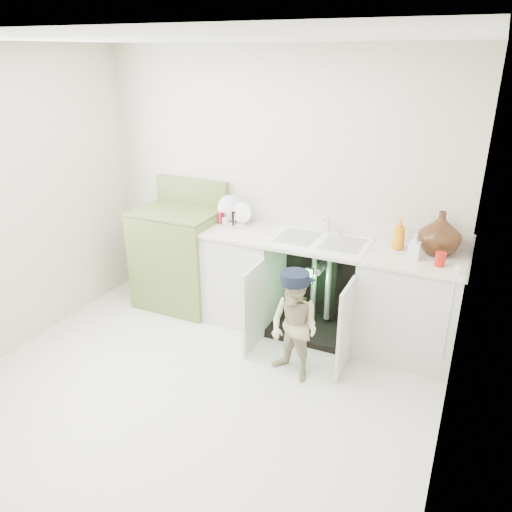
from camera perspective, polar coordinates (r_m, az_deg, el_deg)
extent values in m
plane|color=beige|center=(4.04, -6.62, -14.79)|extent=(3.50, 3.50, 0.00)
cube|color=#BEB2A3|center=(4.70, 2.26, 7.87)|extent=(3.50, 2.50, 0.02)
cube|color=#BEB2A3|center=(2.43, -26.82, -9.33)|extent=(3.50, 2.50, 0.02)
cube|color=#BEB2A3|center=(4.58, -26.50, 5.10)|extent=(2.50, 3.00, 0.02)
cube|color=#BEB2A3|center=(2.95, 22.69, -3.07)|extent=(2.50, 3.00, 0.02)
plane|color=white|center=(3.22, -8.76, 23.40)|extent=(3.50, 3.50, 0.00)
cube|color=silver|center=(4.82, -2.02, -2.11)|extent=(0.80, 0.60, 0.86)
cube|color=silver|center=(4.40, 16.99, -5.68)|extent=(0.80, 0.60, 0.86)
cube|color=black|center=(4.78, 8.05, -2.55)|extent=(0.80, 0.06, 0.86)
cube|color=black|center=(4.74, 6.80, -8.20)|extent=(0.80, 0.60, 0.06)
cylinder|color=gray|center=(4.64, 6.61, -2.99)|extent=(0.05, 0.05, 0.70)
cylinder|color=gray|center=(4.61, 8.26, -3.29)|extent=(0.05, 0.05, 0.70)
cylinder|color=gray|center=(4.51, 7.34, -1.44)|extent=(0.07, 0.18, 0.07)
cube|color=silver|center=(4.28, -0.25, -5.94)|extent=(0.03, 0.40, 0.76)
cube|color=silver|center=(4.04, 10.17, -8.13)|extent=(0.02, 0.40, 0.76)
cube|color=silver|center=(4.37, 7.31, 1.50)|extent=(2.44, 0.64, 0.03)
cube|color=silver|center=(4.60, 8.49, 3.71)|extent=(2.44, 0.02, 0.15)
cube|color=white|center=(4.36, 7.31, 1.62)|extent=(0.85, 0.55, 0.02)
cube|color=gray|center=(4.42, 4.80, 2.15)|extent=(0.34, 0.40, 0.01)
cube|color=gray|center=(4.31, 9.91, 1.32)|extent=(0.34, 0.40, 0.01)
cylinder|color=silver|center=(4.53, 8.24, 3.64)|extent=(0.03, 0.03, 0.17)
cylinder|color=silver|center=(4.45, 8.07, 4.33)|extent=(0.02, 0.14, 0.02)
cylinder|color=silver|center=(4.52, 9.54, 2.83)|extent=(0.04, 0.04, 0.06)
cylinder|color=silver|center=(4.06, 21.08, -6.87)|extent=(0.01, 0.01, 0.70)
cube|color=silver|center=(3.98, 21.96, -1.48)|extent=(0.04, 0.02, 0.06)
cube|color=silver|center=(4.80, -2.75, 3.91)|extent=(0.40, 0.26, 0.02)
cylinder|color=silver|center=(4.81, -3.03, 4.82)|extent=(0.25, 0.09, 0.24)
cylinder|color=white|center=(4.73, -1.63, 4.44)|extent=(0.19, 0.05, 0.19)
cylinder|color=silver|center=(4.77, -5.02, 4.55)|extent=(0.01, 0.01, 0.11)
cylinder|color=silver|center=(4.73, -4.19, 4.43)|extent=(0.01, 0.01, 0.11)
cylinder|color=silver|center=(4.69, -3.34, 4.31)|extent=(0.01, 0.01, 0.11)
cylinder|color=silver|center=(4.66, -2.47, 4.19)|extent=(0.01, 0.01, 0.11)
cylinder|color=silver|center=(4.62, -1.60, 4.06)|extent=(0.01, 0.01, 0.11)
imported|color=#4A2015|center=(4.27, 20.29, 2.49)|extent=(0.34, 0.34, 0.35)
imported|color=orange|center=(4.28, 16.04, 2.44)|extent=(0.10, 0.10, 0.27)
imported|color=silver|center=(4.12, 17.65, 1.01)|extent=(0.09, 0.09, 0.20)
cylinder|color=#B0180F|center=(4.07, 20.31, -0.34)|extent=(0.08, 0.08, 0.11)
cylinder|color=#AD0E26|center=(4.81, -4.22, 4.41)|extent=(0.05, 0.05, 0.10)
cylinder|color=beige|center=(4.69, -3.52, 3.85)|extent=(0.06, 0.06, 0.08)
cylinder|color=black|center=(4.77, -2.52, 4.45)|extent=(0.04, 0.04, 0.12)
cube|color=silver|center=(4.72, -6.67, 3.93)|extent=(0.05, 0.05, 0.09)
cube|color=olive|center=(5.09, -8.69, -0.33)|extent=(0.80, 0.65, 0.97)
cube|color=olive|center=(4.92, -9.03, 5.08)|extent=(0.80, 0.65, 0.02)
cube|color=olive|center=(5.11, -7.35, 7.38)|extent=(0.80, 0.06, 0.25)
cylinder|color=black|center=(4.91, -12.02, 4.75)|extent=(0.18, 0.18, 0.02)
cylinder|color=silver|center=(4.90, -12.03, 4.88)|extent=(0.21, 0.21, 0.01)
cylinder|color=black|center=(5.15, -9.92, 5.76)|extent=(0.18, 0.18, 0.02)
cylinder|color=silver|center=(5.15, -9.93, 5.89)|extent=(0.21, 0.21, 0.01)
cylinder|color=black|center=(4.68, -8.05, 4.18)|extent=(0.18, 0.18, 0.02)
cylinder|color=silver|center=(4.68, -8.06, 4.32)|extent=(0.21, 0.21, 0.01)
cylinder|color=black|center=(4.94, -6.05, 5.25)|extent=(0.18, 0.18, 0.02)
cylinder|color=silver|center=(4.94, -6.06, 5.38)|extent=(0.21, 0.21, 0.01)
imported|color=#C8BE8F|center=(3.92, 4.39, -8.18)|extent=(0.52, 0.46, 0.88)
cylinder|color=black|center=(3.73, 4.57, -2.72)|extent=(0.28, 0.28, 0.09)
cube|color=black|center=(3.81, 5.55, -2.74)|extent=(0.19, 0.14, 0.01)
cube|color=black|center=(4.12, 6.11, -2.24)|extent=(0.07, 0.01, 0.14)
cube|color=#26F23F|center=(4.12, 6.08, -2.28)|extent=(0.06, 0.00, 0.12)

